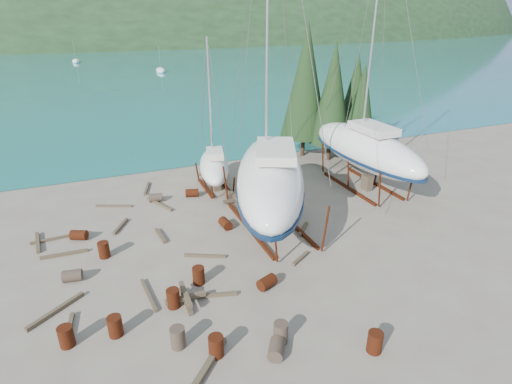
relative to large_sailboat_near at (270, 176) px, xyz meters
name	(u,v)px	position (x,y,z in m)	size (l,w,h in m)	color
ground	(247,258)	(-2.55, -2.73, -3.28)	(600.00, 600.00, 0.00)	#6B5E54
bay_water	(87,35)	(-2.55, 312.27, -3.28)	(700.00, 700.00, 0.00)	#1A6C83
far_hill	(87,34)	(-2.55, 317.27, -3.28)	(800.00, 360.00, 110.00)	#203319
far_house_center	(45,39)	(-22.55, 187.27, -0.36)	(6.60, 5.60, 5.60)	beige
far_house_right	(160,37)	(27.45, 187.27, -0.36)	(6.60, 5.60, 5.60)	beige
cypress_near_right	(333,94)	(9.95, 9.27, 2.51)	(3.60, 3.60, 10.00)	black
cypress_mid_right	(361,108)	(11.45, 7.27, 1.64)	(3.06, 3.06, 8.50)	black
cypress_back_left	(306,81)	(8.45, 11.27, 3.38)	(4.14, 4.14, 11.50)	black
cypress_far_right	(355,97)	(12.95, 10.27, 1.93)	(3.24, 3.24, 9.00)	black
moored_boat_mid	(161,70)	(7.45, 77.27, -2.90)	(2.00, 5.00, 6.05)	white
moored_boat_far	(76,61)	(-10.55, 107.27, -2.90)	(2.00, 5.00, 6.05)	white
large_sailboat_near	(270,176)	(0.00, 0.00, 0.00)	(8.74, 13.38, 20.41)	white
large_sailboat_far	(366,148)	(8.95, 2.97, -0.25)	(3.45, 11.75, 18.57)	white
small_sailboat_shore	(214,166)	(-1.30, 6.99, -1.54)	(3.59, 6.90, 10.56)	white
worker	(250,217)	(-1.22, 0.08, -2.45)	(0.61, 0.40, 1.68)	navy
drum_0	(66,336)	(-11.24, -5.77, -2.84)	(0.58, 0.58, 0.88)	#531C0E
drum_1	(276,349)	(-3.96, -9.32, -2.99)	(0.58, 0.58, 0.88)	#2D2823
drum_2	(79,235)	(-10.73, 2.74, -2.99)	(0.58, 0.58, 0.88)	#531C0E
drum_3	(216,346)	(-6.05, -8.47, -2.84)	(0.58, 0.58, 0.88)	#531C0E
drum_4	(192,193)	(-3.27, 6.10, -2.99)	(0.58, 0.58, 0.88)	#531C0E
drum_6	(225,224)	(-2.55, 0.84, -2.99)	(0.58, 0.58, 0.88)	#531C0E
drum_7	(375,342)	(-0.43, -10.59, -2.84)	(0.58, 0.58, 0.88)	#531C0E
drum_8	(104,250)	(-9.51, 0.27, -2.84)	(0.58, 0.58, 0.88)	#531C0E
drum_9	(156,198)	(-5.78, 6.29, -2.99)	(0.58, 0.58, 0.88)	#2D2823
drum_10	(173,298)	(-6.95, -5.09, -2.84)	(0.58, 0.58, 0.88)	#531C0E
drum_11	(229,195)	(-0.97, 4.75, -2.99)	(0.58, 0.58, 0.88)	#2D2823
drum_12	(267,282)	(-2.61, -5.44, -2.99)	(0.58, 0.58, 0.88)	#531C0E
drum_13	(115,326)	(-9.45, -5.91, -2.84)	(0.58, 0.58, 0.88)	#531C0E
drum_14	(199,275)	(-5.48, -3.88, -2.84)	(0.58, 0.58, 0.88)	#531C0E
drum_15	(72,276)	(-11.06, -1.35, -2.99)	(0.58, 0.58, 0.88)	#2D2823
drum_16	(178,337)	(-7.28, -7.48, -2.84)	(0.58, 0.58, 0.88)	#2D2823
drum_17	(281,332)	(-3.51, -8.76, -2.84)	(0.58, 0.58, 0.88)	#2D2823
timber_0	(114,206)	(-8.55, 6.48, -3.21)	(0.14, 2.41, 0.14)	brown
timber_1	(303,229)	(1.63, -1.28, -3.19)	(0.19, 1.60, 0.19)	brown
timber_2	(38,242)	(-12.91, 3.15, -3.19)	(0.19, 2.35, 0.19)	brown
timber_3	(149,295)	(-7.87, -3.95, -3.21)	(0.15, 2.54, 0.15)	brown
timber_4	(121,226)	(-8.42, 3.31, -3.20)	(0.17, 1.90, 0.17)	brown
timber_5	(210,295)	(-5.27, -5.08, -3.20)	(0.16, 2.47, 0.16)	brown
timber_6	(212,175)	(-0.78, 9.46, -3.19)	(0.19, 2.13, 0.19)	brown
timber_7	(301,259)	(-0.03, -4.00, -3.20)	(0.17, 1.46, 0.17)	brown
timber_8	(160,236)	(-6.40, 1.23, -3.19)	(0.19, 1.72, 0.19)	brown
timber_9	(147,188)	(-6.05, 8.67, -3.21)	(0.15, 2.31, 0.15)	brown
timber_10	(160,204)	(-5.67, 5.55, -3.20)	(0.16, 2.78, 0.16)	brown
timber_11	(205,256)	(-4.59, -1.80, -3.21)	(0.15, 2.23, 0.15)	brown
timber_12	(69,329)	(-11.19, -4.94, -3.20)	(0.17, 1.91, 0.17)	brown
timber_14	(56,311)	(-11.74, -3.53, -3.19)	(0.18, 2.73, 0.18)	brown
timber_15	(59,238)	(-11.80, 3.29, -3.21)	(0.15, 3.01, 0.15)	brown
timber_16	(206,368)	(-6.61, -9.01, -3.17)	(0.23, 3.01, 0.23)	brown
timber_17	(64,254)	(-11.50, 1.27, -3.20)	(0.16, 2.37, 0.16)	brown
timber_pile_fore	(186,298)	(-6.40, -5.10, -2.98)	(1.80, 1.80, 0.60)	brown
timber_pile_aft	(236,200)	(-0.83, 3.78, -2.98)	(1.80, 1.80, 0.60)	brown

